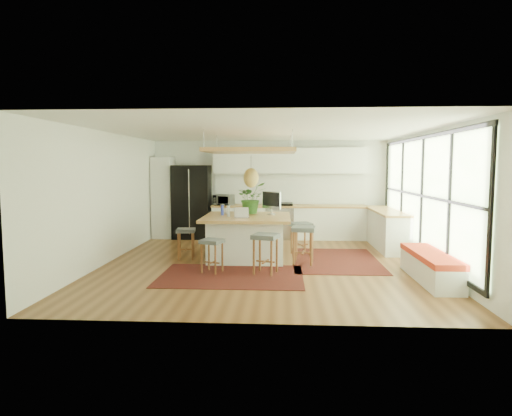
# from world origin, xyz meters

# --- Properties ---
(floor) EXTENTS (7.00, 7.00, 0.00)m
(floor) POSITION_xyz_m (0.00, 0.00, 0.00)
(floor) COLOR brown
(floor) RESTS_ON ground
(ceiling) EXTENTS (7.00, 7.00, 0.00)m
(ceiling) POSITION_xyz_m (0.00, 0.00, 2.70)
(ceiling) COLOR white
(ceiling) RESTS_ON ground
(wall_back) EXTENTS (6.50, 0.00, 6.50)m
(wall_back) POSITION_xyz_m (0.00, 3.50, 1.35)
(wall_back) COLOR white
(wall_back) RESTS_ON ground
(wall_front) EXTENTS (6.50, 0.00, 6.50)m
(wall_front) POSITION_xyz_m (0.00, -3.50, 1.35)
(wall_front) COLOR white
(wall_front) RESTS_ON ground
(wall_left) EXTENTS (0.00, 7.00, 7.00)m
(wall_left) POSITION_xyz_m (-3.25, 0.00, 1.35)
(wall_left) COLOR white
(wall_left) RESTS_ON ground
(wall_right) EXTENTS (0.00, 7.00, 7.00)m
(wall_right) POSITION_xyz_m (3.25, 0.00, 1.35)
(wall_right) COLOR white
(wall_right) RESTS_ON ground
(window_wall) EXTENTS (0.10, 6.20, 2.60)m
(window_wall) POSITION_xyz_m (3.22, 0.00, 1.40)
(window_wall) COLOR black
(window_wall) RESTS_ON wall_right
(pantry) EXTENTS (0.55, 0.60, 2.25)m
(pantry) POSITION_xyz_m (-2.95, 3.18, 1.12)
(pantry) COLOR silver
(pantry) RESTS_ON floor
(back_counter_base) EXTENTS (4.20, 0.60, 0.88)m
(back_counter_base) POSITION_xyz_m (0.55, 3.18, 0.44)
(back_counter_base) COLOR silver
(back_counter_base) RESTS_ON floor
(back_counter_top) EXTENTS (4.24, 0.64, 0.05)m
(back_counter_top) POSITION_xyz_m (0.55, 3.18, 0.90)
(back_counter_top) COLOR #A5723A
(back_counter_top) RESTS_ON back_counter_base
(backsplash) EXTENTS (4.20, 0.02, 0.80)m
(backsplash) POSITION_xyz_m (0.55, 3.48, 1.35)
(backsplash) COLOR white
(backsplash) RESTS_ON wall_back
(upper_cabinets) EXTENTS (4.20, 0.34, 0.70)m
(upper_cabinets) POSITION_xyz_m (0.55, 3.32, 2.15)
(upper_cabinets) COLOR silver
(upper_cabinets) RESTS_ON wall_back
(range) EXTENTS (0.76, 0.62, 1.00)m
(range) POSITION_xyz_m (0.30, 3.18, 0.50)
(range) COLOR #A5A5AA
(range) RESTS_ON floor
(right_counter_base) EXTENTS (0.60, 2.50, 0.88)m
(right_counter_base) POSITION_xyz_m (2.93, 2.00, 0.44)
(right_counter_base) COLOR silver
(right_counter_base) RESTS_ON floor
(right_counter_top) EXTENTS (0.64, 2.54, 0.05)m
(right_counter_top) POSITION_xyz_m (2.93, 2.00, 0.90)
(right_counter_top) COLOR #A5723A
(right_counter_top) RESTS_ON right_counter_base
(window_bench) EXTENTS (0.52, 2.00, 0.50)m
(window_bench) POSITION_xyz_m (2.95, -1.20, 0.25)
(window_bench) COLOR silver
(window_bench) RESTS_ON floor
(ceiling_panel) EXTENTS (1.86, 1.86, 0.80)m
(ceiling_panel) POSITION_xyz_m (-0.30, 0.40, 2.05)
(ceiling_panel) COLOR #A5723A
(ceiling_panel) RESTS_ON ceiling
(rug_near) EXTENTS (2.60, 1.80, 0.01)m
(rug_near) POSITION_xyz_m (-0.56, -1.09, 0.01)
(rug_near) COLOR black
(rug_near) RESTS_ON floor
(rug_right) EXTENTS (1.80, 2.60, 0.01)m
(rug_right) POSITION_xyz_m (1.49, 0.38, 0.01)
(rug_right) COLOR black
(rug_right) RESTS_ON floor
(fridge) EXTENTS (1.01, 0.80, 2.02)m
(fridge) POSITION_xyz_m (-2.14, 3.16, 0.93)
(fridge) COLOR black
(fridge) RESTS_ON floor
(island) EXTENTS (1.85, 1.85, 0.93)m
(island) POSITION_xyz_m (-0.39, 0.48, 0.47)
(island) COLOR #A5723A
(island) RESTS_ON floor
(stool_near_left) EXTENTS (0.48, 0.48, 0.64)m
(stool_near_left) POSITION_xyz_m (-0.95, -0.86, 0.35)
(stool_near_left) COLOR #454B4D
(stool_near_left) RESTS_ON floor
(stool_near_right) EXTENTS (0.55, 0.55, 0.75)m
(stool_near_right) POSITION_xyz_m (0.06, -0.87, 0.35)
(stool_near_right) COLOR #454B4D
(stool_near_right) RESTS_ON floor
(stool_right_front) EXTENTS (0.51, 0.51, 0.77)m
(stool_right_front) POSITION_xyz_m (0.80, -0.02, 0.35)
(stool_right_front) COLOR #454B4D
(stool_right_front) RESTS_ON floor
(stool_right_back) EXTENTS (0.55, 0.55, 0.73)m
(stool_right_back) POSITION_xyz_m (0.79, 0.97, 0.35)
(stool_right_back) COLOR #454B4D
(stool_right_back) RESTS_ON floor
(stool_left_side) EXTENTS (0.43, 0.43, 0.66)m
(stool_left_side) POSITION_xyz_m (-1.71, 0.37, 0.35)
(stool_left_side) COLOR #454B4D
(stool_left_side) RESTS_ON floor
(laptop) EXTENTS (0.37, 0.38, 0.23)m
(laptop) POSITION_xyz_m (-0.47, 0.10, 1.05)
(laptop) COLOR #A5A5AA
(laptop) RESTS_ON island
(monitor) EXTENTS (0.54, 0.54, 0.52)m
(monitor) POSITION_xyz_m (0.13, 0.78, 1.19)
(monitor) COLOR #A5A5AA
(monitor) RESTS_ON island
(microwave) EXTENTS (0.58, 0.42, 0.35)m
(microwave) POSITION_xyz_m (-1.25, 3.13, 1.10)
(microwave) COLOR #A5A5AA
(microwave) RESTS_ON back_counter_top
(island_plant) EXTENTS (0.82, 0.86, 0.55)m
(island_plant) POSITION_xyz_m (-0.33, 0.99, 1.21)
(island_plant) COLOR #1E4C19
(island_plant) RESTS_ON island
(island_bowl) EXTENTS (0.24, 0.24, 0.05)m
(island_bowl) POSITION_xyz_m (-0.92, 0.86, 0.95)
(island_bowl) COLOR silver
(island_bowl) RESTS_ON island
(island_bottle_0) EXTENTS (0.07, 0.07, 0.19)m
(island_bottle_0) POSITION_xyz_m (-0.94, 0.58, 1.03)
(island_bottle_0) COLOR #2D3AB7
(island_bottle_0) RESTS_ON island
(island_bottle_1) EXTENTS (0.07, 0.07, 0.19)m
(island_bottle_1) POSITION_xyz_m (-0.79, 0.33, 1.03)
(island_bottle_1) COLOR silver
(island_bottle_1) RESTS_ON island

